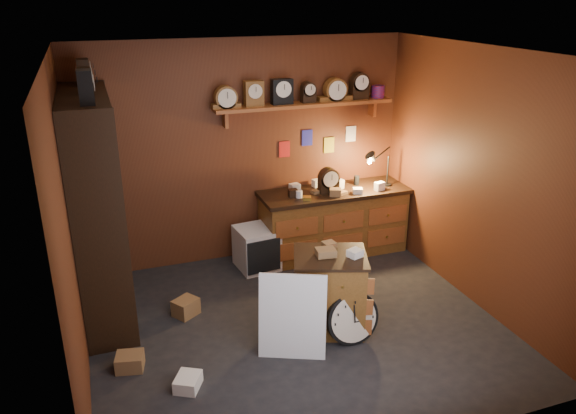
{
  "coord_description": "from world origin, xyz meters",
  "views": [
    {
      "loc": [
        -1.72,
        -4.56,
        3.2
      ],
      "look_at": [
        0.03,
        0.35,
        1.17
      ],
      "focal_mm": 35.0,
      "sensor_mm": 36.0,
      "label": 1
    }
  ],
  "objects_px": {
    "shelving_unit": "(93,200)",
    "low_cabinet": "(330,289)",
    "big_round_clock": "(353,318)",
    "workbench": "(334,218)"
  },
  "relations": [
    {
      "from": "shelving_unit",
      "to": "low_cabinet",
      "type": "distance_m",
      "value": 2.5
    },
    {
      "from": "low_cabinet",
      "to": "big_round_clock",
      "type": "relative_size",
      "value": 1.69
    },
    {
      "from": "workbench",
      "to": "big_round_clock",
      "type": "bearing_deg",
      "value": -108.61
    },
    {
      "from": "workbench",
      "to": "low_cabinet",
      "type": "height_order",
      "value": "workbench"
    },
    {
      "from": "workbench",
      "to": "low_cabinet",
      "type": "xyz_separation_m",
      "value": [
        -0.75,
        -1.59,
        -0.04
      ]
    },
    {
      "from": "shelving_unit",
      "to": "workbench",
      "type": "distance_m",
      "value": 2.99
    },
    {
      "from": "shelving_unit",
      "to": "big_round_clock",
      "type": "relative_size",
      "value": 4.86
    },
    {
      "from": "shelving_unit",
      "to": "big_round_clock",
      "type": "distance_m",
      "value": 2.8
    },
    {
      "from": "shelving_unit",
      "to": "low_cabinet",
      "type": "xyz_separation_m",
      "value": [
        2.09,
        -1.1,
        -0.82
      ]
    },
    {
      "from": "low_cabinet",
      "to": "big_round_clock",
      "type": "xyz_separation_m",
      "value": [
        0.11,
        -0.3,
        -0.18
      ]
    }
  ]
}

